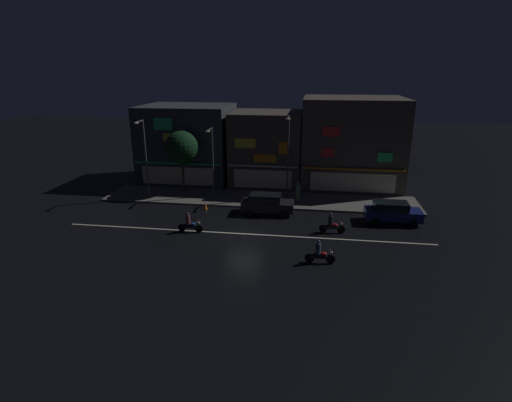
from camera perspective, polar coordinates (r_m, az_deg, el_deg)
ground_plane at (r=29.72m, az=-1.75°, el=-4.66°), size 140.00×140.00×0.00m
lane_divider_stripe at (r=29.72m, az=-1.75°, el=-4.65°), size 27.16×0.16×0.01m
sidewalk_far at (r=37.38m, az=0.44°, el=0.31°), size 28.59×4.97×0.14m
storefront_left_block at (r=42.72m, az=13.31°, el=8.11°), size 9.86×8.61×8.86m
storefront_center_block at (r=42.12m, az=1.54°, el=7.45°), size 7.06×6.90×7.42m
storefront_right_block at (r=44.36m, az=-9.56°, el=8.09°), size 9.24×7.90×7.92m
streetlamp_west at (r=37.95m, az=-15.49°, el=6.62°), size 0.44×1.64×7.15m
streetlamp_mid at (r=37.19m, az=-6.24°, el=6.32°), size 0.44×1.64×6.41m
streetlamp_east at (r=36.49m, az=4.55°, el=7.08°), size 0.44×1.64×7.52m
pedestrian_on_sidewalk at (r=36.24m, az=5.93°, el=1.15°), size 0.41×0.41×1.83m
street_tree at (r=38.89m, az=-10.46°, el=7.42°), size 3.11×3.11×5.91m
parked_car_near_kerb at (r=33.34m, az=18.68°, el=-1.47°), size 4.30×1.98×1.67m
parked_car_trailing at (r=33.57m, az=1.58°, el=-0.35°), size 4.30×1.98×1.67m
motorcycle_lead at (r=30.21m, az=10.63°, el=-3.30°), size 1.90×0.60×1.52m
motorcycle_following at (r=30.25m, az=-9.37°, el=-3.20°), size 1.90×0.60×1.52m
motorcycle_opposite_lane at (r=25.52m, az=8.95°, el=-7.33°), size 1.90×0.60×1.52m
traffic_cone at (r=35.01m, az=-7.16°, el=-0.73°), size 0.36×0.36×0.55m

